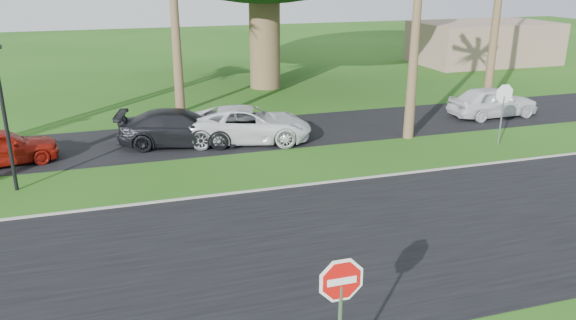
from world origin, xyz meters
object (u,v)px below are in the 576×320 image
at_px(stop_sign_far, 503,102).
at_px(car_dark, 181,128).
at_px(stop_sign_near, 341,298).
at_px(car_minivan, 248,125).
at_px(car_pickup, 493,102).

bearing_deg(stop_sign_far, car_dark, -17.09).
height_order(stop_sign_near, stop_sign_far, same).
xyz_separation_m(car_dark, car_minivan, (2.69, -0.34, 0.01)).
height_order(stop_sign_near, car_minivan, stop_sign_near).
bearing_deg(car_pickup, stop_sign_near, 135.41).
xyz_separation_m(stop_sign_near, car_dark, (-0.79, 14.78, -1.06)).
relative_size(stop_sign_near, stop_sign_far, 1.00).
relative_size(stop_sign_near, car_dark, 0.53).
height_order(stop_sign_near, car_pickup, stop_sign_near).
xyz_separation_m(car_dark, car_pickup, (14.82, 0.11, 0.02)).
relative_size(stop_sign_near, car_pickup, 0.61).
relative_size(car_minivan, car_pickup, 1.21).
bearing_deg(car_minivan, stop_sign_far, -95.85).
bearing_deg(car_dark, car_pickup, -78.16).
distance_m(stop_sign_near, car_minivan, 14.60).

